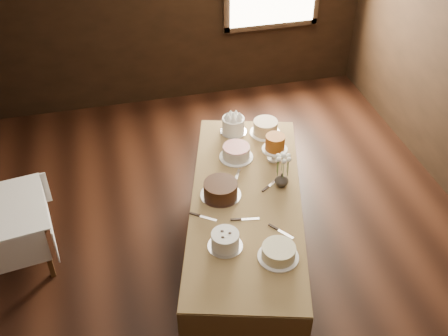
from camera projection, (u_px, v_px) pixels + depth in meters
floor at (229, 260)px, 5.11m from camera, size 5.00×6.00×0.01m
display_table at (246, 204)px, 4.71m from camera, size 1.56×2.56×0.74m
side_table at (0, 216)px, 4.73m from camera, size 0.89×0.89×0.66m
cake_meringue at (233, 126)px, 5.40m from camera, size 0.27×0.27×0.17m
cake_speckled at (265, 128)px, 5.39m from camera, size 0.32×0.32×0.14m
cake_lattice at (236, 153)px, 5.09m from camera, size 0.36×0.36×0.12m
cake_caramel at (275, 149)px, 5.04m from camera, size 0.24×0.24×0.27m
cake_chocolate at (221, 190)px, 4.67m from camera, size 0.36×0.36×0.14m
cake_swirl at (225, 241)px, 4.20m from camera, size 0.30×0.30×0.14m
cake_cream at (279, 253)px, 4.12m from camera, size 0.36×0.36×0.11m
cake_server_a at (250, 219)px, 4.48m from camera, size 0.24×0.06×0.01m
cake_server_b at (285, 234)px, 4.34m from camera, size 0.16×0.21×0.01m
cake_server_c at (238, 174)px, 4.93m from camera, size 0.13×0.22×0.01m
cake_server_d at (273, 182)px, 4.84m from camera, size 0.21×0.16×0.01m
cake_server_e at (208, 218)px, 4.48m from camera, size 0.21×0.16×0.01m
flower_vase at (282, 180)px, 4.78m from camera, size 0.17×0.17×0.13m
flower_bouquet at (283, 163)px, 4.66m from camera, size 0.14×0.14×0.20m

